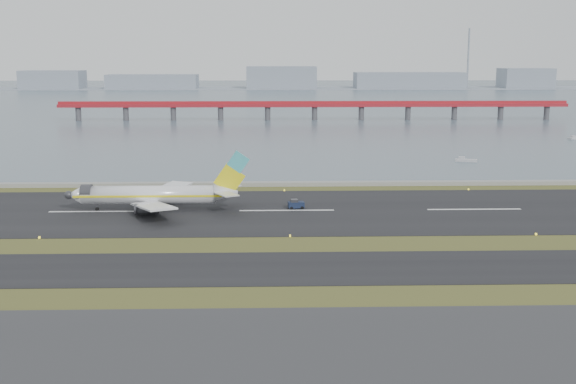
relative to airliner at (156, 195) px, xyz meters
name	(u,v)px	position (x,y,z in m)	size (l,w,h in m)	color
ground	(291,248)	(27.58, -30.83, -3.46)	(1000.00, 1000.00, 0.00)	#374518
taxiway_strip	(294,268)	(27.58, -42.83, -3.41)	(1000.00, 18.00, 0.10)	black
runway_strip	(287,211)	(27.58, -0.83, -3.41)	(1000.00, 45.00, 0.10)	black
seawall	(284,184)	(27.58, 29.17, -2.96)	(1000.00, 2.50, 1.00)	gray
bay_water	(273,97)	(27.58, 429.17, -3.46)	(1400.00, 800.00, 1.30)	#455462
red_pier	(315,106)	(47.58, 219.17, 3.82)	(260.00, 5.00, 10.20)	#A31C25
far_shoreline	(285,82)	(41.20, 589.17, 2.61)	(1400.00, 80.00, 60.50)	gray
airliner	(156,195)	(0.00, 0.00, 0.00)	(38.52, 32.89, 12.80)	white
pushback_tug	(296,204)	(29.56, 0.93, -2.41)	(3.56, 2.34, 2.15)	#131D36
workboat_near	(465,160)	(84.91, 69.93, -2.96)	(6.83, 4.02, 1.58)	#B5B4B8
workboat_far	(575,138)	(144.70, 129.61, -2.96)	(6.77, 4.52, 1.58)	#B5B4B8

